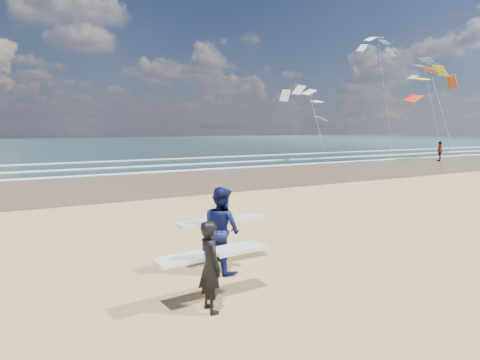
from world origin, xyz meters
TOP-DOWN VIEW (x-y plane):
  - wet_sand_strip at (20.00, 18.00)m, footprint 220.00×12.00m
  - ocean at (20.00, 72.00)m, footprint 220.00×100.00m
  - foam_breakers at (20.00, 28.10)m, footprint 220.00×11.70m
  - surfer_near at (-1.28, 0.17)m, footprint 2.23×1.00m
  - surfer_far at (-0.17, 1.93)m, footprint 2.21×1.16m
  - beachgoer_1 at (31.82, 19.39)m, footprint 1.15×1.02m
  - kite_0 at (30.27, 18.74)m, footprint 6.74×4.84m
  - kite_1 at (20.61, 24.05)m, footprint 5.47×4.70m
  - kite_2 at (39.53, 26.46)m, footprint 5.28×4.68m
  - kite_5 at (36.49, 30.80)m, footprint 5.74×4.73m

SIDE VIEW (x-z plane):
  - wet_sand_strip at x=20.00m, z-range 0.00..0.01m
  - ocean at x=20.00m, z-range 0.00..0.02m
  - foam_breakers at x=20.00m, z-range 0.02..0.08m
  - surfer_near at x=-1.28m, z-range 0.02..1.67m
  - beachgoer_1 at x=31.82m, z-range 0.00..1.87m
  - surfer_far at x=-0.17m, z-range 0.01..1.94m
  - kite_1 at x=20.61m, z-range 0.35..7.86m
  - kite_0 at x=30.27m, z-range 0.85..10.62m
  - kite_2 at x=39.53m, z-range 0.42..12.53m
  - kite_5 at x=36.49m, z-range 0.65..15.93m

